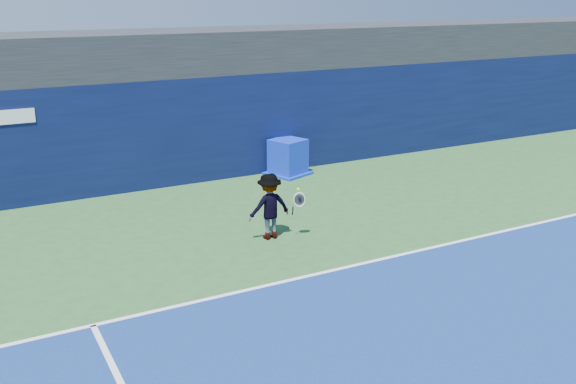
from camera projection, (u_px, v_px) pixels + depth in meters
name	position (u px, v px, depth m)	size (l,w,h in m)	color
ground	(449.00, 335.00, 10.31)	(80.00, 80.00, 0.00)	#2B5A28
baseline	(347.00, 267.00, 12.83)	(24.00, 0.10, 0.01)	white
stadium_band	(193.00, 51.00, 18.92)	(36.00, 3.00, 1.20)	black
back_wall_assembly	(208.00, 127.00, 18.70)	(36.00, 1.03, 3.00)	#091034
equipment_cart	(288.00, 159.00, 19.20)	(1.44, 1.44, 1.07)	#0D26BE
tennis_player	(270.00, 206.00, 14.14)	(1.21, 0.66, 1.49)	white
tennis_ball	(298.00, 189.00, 13.91)	(0.07, 0.07, 0.07)	#BCE619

